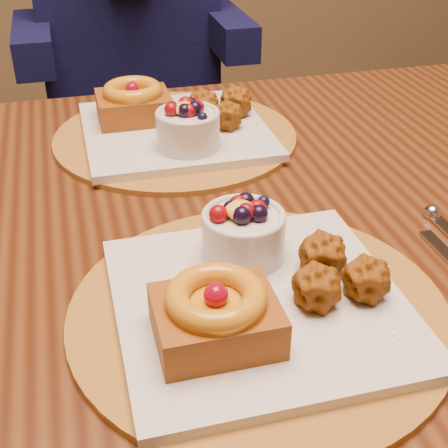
% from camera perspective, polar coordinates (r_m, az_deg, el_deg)
% --- Properties ---
extents(dining_table, '(1.60, 0.90, 0.76)m').
position_cam_1_polar(dining_table, '(0.85, -1.42, -2.88)').
color(dining_table, '#331609').
rests_on(dining_table, ground).
extents(place_setting_near, '(0.38, 0.38, 0.09)m').
position_cam_1_polar(place_setting_near, '(0.62, 2.86, -6.15)').
color(place_setting_near, brown).
rests_on(place_setting_near, dining_table).
extents(place_setting_far, '(0.38, 0.38, 0.09)m').
position_cam_1_polar(place_setting_far, '(0.98, -4.63, 9.08)').
color(place_setting_far, brown).
rests_on(place_setting_far, dining_table).
extents(chair_far, '(0.61, 0.61, 0.96)m').
position_cam_1_polar(chair_far, '(1.80, -8.84, 11.17)').
color(chair_far, black).
rests_on(chair_far, ground).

